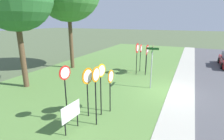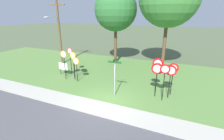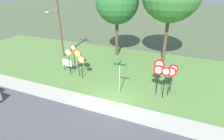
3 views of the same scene
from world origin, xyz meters
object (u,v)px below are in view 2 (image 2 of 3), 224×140
Objects in this scene: notice_board at (63,67)px; street_name_post at (115,74)px; yield_sign_far_left at (158,67)px; stop_sign_far_right at (76,64)px; stop_sign_near_left at (73,60)px; stop_sign_far_center at (74,59)px; oak_tree_left at (116,10)px; yield_sign_near_left at (171,74)px; yield_sign_near_right at (173,71)px; yield_sign_center at (157,72)px; yield_sign_far_right at (165,74)px; utility_pole at (58,29)px; stop_sign_near_right at (64,59)px; stop_sign_far_left at (70,55)px.

street_name_post is at bearing -12.82° from notice_board.
yield_sign_far_left is 0.96× the size of street_name_post.
stop_sign_far_right is at bearing -15.99° from notice_board.
stop_sign_near_left is 1.07× the size of stop_sign_far_center.
notice_board is 0.15× the size of oak_tree_left.
stop_sign_near_left is 8.34m from yield_sign_near_left.
stop_sign_far_right is 0.89× the size of yield_sign_near_right.
stop_sign_near_left is 0.64m from stop_sign_far_center.
street_name_post is (-2.79, -1.01, -0.25)m from yield_sign_center.
stop_sign_near_left is 1.01× the size of yield_sign_center.
yield_sign_far_right is 0.68m from yield_sign_center.
yield_sign_center is 0.34× the size of utility_pole.
yield_sign_far_right is (7.99, -0.76, 0.11)m from stop_sign_near_left.
yield_sign_far_left is (-1.11, 0.01, 0.20)m from yield_sign_near_right.
stop_sign_near_left is at bearing -49.85° from stop_sign_far_center.
street_name_post reaches higher than stop_sign_near_right.
stop_sign_near_right is 5.79m from utility_pole.
stop_sign_far_center is (0.84, -0.61, -0.13)m from stop_sign_far_left.
utility_pole is at bearing -152.42° from oak_tree_left.
yield_sign_center is at bearing -1.60° from stop_sign_near_right.
yield_sign_near_right is 0.33× the size of utility_pole.
yield_sign_far_right reaches higher than yield_sign_near_right.
stop_sign_far_right is at bearing -18.19° from stop_sign_near_left.
stop_sign_far_right is (1.68, -1.40, -0.33)m from stop_sign_far_left.
yield_sign_center is 12.84m from utility_pole.
stop_sign_near_left is at bearing 171.77° from yield_sign_center.
notice_board is at bearing -173.92° from stop_sign_far_center.
oak_tree_left reaches higher than utility_pole.
yield_sign_far_right is 3.43m from street_name_post.
stop_sign_near_right is at bearing 162.23° from street_name_post.
yield_sign_near_right is 0.88× the size of street_name_post.
yield_sign_near_left is 13.66m from utility_pole.
utility_pole is at bearing 141.08° from stop_sign_far_right.
stop_sign_far_right is at bearing -37.77° from utility_pole.
stop_sign_far_center is at bearing -104.92° from oak_tree_left.
street_name_post is 6.67m from notice_board.
stop_sign_far_left reaches higher than yield_sign_center.
yield_sign_center is at bearing -49.24° from oak_tree_left.
yield_sign_far_right is at bearing -38.63° from yield_sign_center.
street_name_post reaches higher than notice_board.
stop_sign_far_center is (-0.35, 0.53, -0.08)m from stop_sign_near_left.
yield_sign_near_left is at bearing 46.86° from yield_sign_far_right.
yield_sign_far_left is at bearing -46.31° from oak_tree_left.
stop_sign_far_center is at bearing 135.68° from stop_sign_far_right.
oak_tree_left is at bearing 106.85° from street_name_post.
oak_tree_left is at bearing 74.37° from stop_sign_far_left.
oak_tree_left is (-3.33, 8.12, 4.50)m from street_name_post.
yield_sign_center is (0.09, -0.79, -0.12)m from yield_sign_far_left.
stop_sign_near_right is 1.58m from notice_board.
street_name_post is (4.14, -1.14, 0.10)m from stop_sign_far_right.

